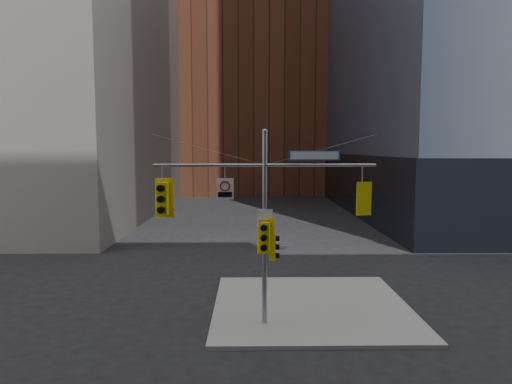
{
  "coord_description": "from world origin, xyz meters",
  "views": [
    {
      "loc": [
        -0.54,
        -14.36,
        6.59
      ],
      "look_at": [
        -0.32,
        2.0,
        5.03
      ],
      "focal_mm": 32.0,
      "sensor_mm": 36.0,
      "label": 1
    }
  ],
  "objects_px": {
    "street_sign_blade": "(315,155)",
    "traffic_light_east_arm": "(362,198)",
    "traffic_light_pole_front": "(265,237)",
    "traffic_light_west_arm": "(163,199)",
    "signal_assembly": "(265,209)",
    "regulatory_sign_arm": "(225,188)",
    "traffic_light_pole_side": "(273,247)"
  },
  "relations": [
    {
      "from": "regulatory_sign_arm",
      "to": "traffic_light_pole_front",
      "type": "bearing_deg",
      "value": -11.76
    },
    {
      "from": "traffic_light_west_arm",
      "to": "street_sign_blade",
      "type": "bearing_deg",
      "value": 8.22
    },
    {
      "from": "traffic_light_east_arm",
      "to": "traffic_light_pole_front",
      "type": "distance_m",
      "value": 3.78
    },
    {
      "from": "traffic_light_pole_front",
      "to": "regulatory_sign_arm",
      "type": "bearing_deg",
      "value": -176.08
    },
    {
      "from": "traffic_light_west_arm",
      "to": "traffic_light_east_arm",
      "type": "relative_size",
      "value": 1.19
    },
    {
      "from": "traffic_light_pole_front",
      "to": "street_sign_blade",
      "type": "bearing_deg",
      "value": 22.27
    },
    {
      "from": "traffic_light_west_arm",
      "to": "traffic_light_pole_side",
      "type": "height_order",
      "value": "traffic_light_west_arm"
    },
    {
      "from": "signal_assembly",
      "to": "traffic_light_west_arm",
      "type": "distance_m",
      "value": 3.7
    },
    {
      "from": "signal_assembly",
      "to": "traffic_light_pole_side",
      "type": "distance_m",
      "value": 1.44
    },
    {
      "from": "signal_assembly",
      "to": "traffic_light_pole_side",
      "type": "xyz_separation_m",
      "value": [
        0.32,
        0.01,
        -1.4
      ]
    },
    {
      "from": "signal_assembly",
      "to": "traffic_light_west_arm",
      "type": "height_order",
      "value": "signal_assembly"
    },
    {
      "from": "signal_assembly",
      "to": "traffic_light_west_arm",
      "type": "bearing_deg",
      "value": 179.78
    },
    {
      "from": "traffic_light_west_arm",
      "to": "traffic_light_pole_front",
      "type": "xyz_separation_m",
      "value": [
        3.68,
        -0.28,
        -1.35
      ]
    },
    {
      "from": "traffic_light_east_arm",
      "to": "street_sign_blade",
      "type": "height_order",
      "value": "street_sign_blade"
    },
    {
      "from": "traffic_light_pole_front",
      "to": "traffic_light_pole_side",
      "type": "bearing_deg",
      "value": 54.28
    },
    {
      "from": "signal_assembly",
      "to": "street_sign_blade",
      "type": "xyz_separation_m",
      "value": [
        1.79,
        0.0,
        1.93
      ]
    },
    {
      "from": "street_sign_blade",
      "to": "traffic_light_east_arm",
      "type": "bearing_deg",
      "value": -7.2
    },
    {
      "from": "traffic_light_pole_side",
      "to": "street_sign_blade",
      "type": "relative_size",
      "value": 0.51
    },
    {
      "from": "traffic_light_east_arm",
      "to": "traffic_light_pole_front",
      "type": "height_order",
      "value": "traffic_light_east_arm"
    },
    {
      "from": "street_sign_blade",
      "to": "traffic_light_pole_front",
      "type": "bearing_deg",
      "value": -178.53
    },
    {
      "from": "traffic_light_east_arm",
      "to": "traffic_light_pole_side",
      "type": "distance_m",
      "value": 3.66
    },
    {
      "from": "traffic_light_west_arm",
      "to": "traffic_light_east_arm",
      "type": "xyz_separation_m",
      "value": [
        7.2,
        -0.01,
        0.0
      ]
    },
    {
      "from": "traffic_light_east_arm",
      "to": "regulatory_sign_arm",
      "type": "relative_size",
      "value": 1.59
    },
    {
      "from": "signal_assembly",
      "to": "regulatory_sign_arm",
      "type": "xyz_separation_m",
      "value": [
        -1.43,
        -0.02,
        0.76
      ]
    },
    {
      "from": "traffic_light_west_arm",
      "to": "traffic_light_pole_side",
      "type": "relative_size",
      "value": 1.51
    },
    {
      "from": "traffic_light_west_arm",
      "to": "regulatory_sign_arm",
      "type": "relative_size",
      "value": 1.9
    },
    {
      "from": "regulatory_sign_arm",
      "to": "street_sign_blade",
      "type": "bearing_deg",
      "value": -1.6
    },
    {
      "from": "signal_assembly",
      "to": "regulatory_sign_arm",
      "type": "height_order",
      "value": "signal_assembly"
    },
    {
      "from": "traffic_light_east_arm",
      "to": "traffic_light_west_arm",
      "type": "bearing_deg",
      "value": -13.16
    },
    {
      "from": "street_sign_blade",
      "to": "regulatory_sign_arm",
      "type": "height_order",
      "value": "street_sign_blade"
    },
    {
      "from": "regulatory_sign_arm",
      "to": "traffic_light_pole_side",
      "type": "bearing_deg",
      "value": -1.14
    },
    {
      "from": "traffic_light_west_arm",
      "to": "traffic_light_east_arm",
      "type": "distance_m",
      "value": 7.2
    }
  ]
}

